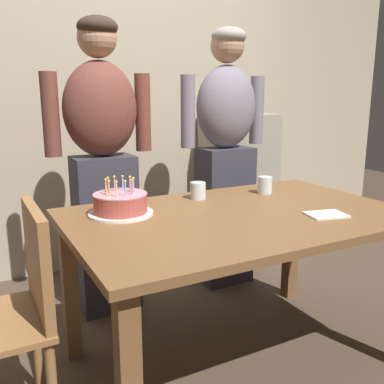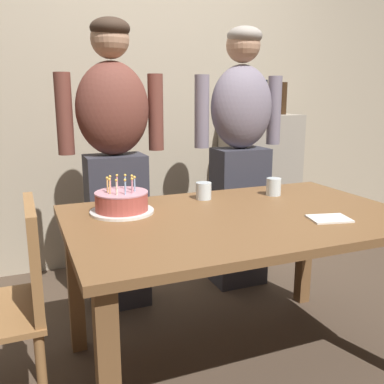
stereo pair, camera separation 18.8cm
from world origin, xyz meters
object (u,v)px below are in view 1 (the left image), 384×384
Objects in this scene: water_glass_near at (265,185)px; person_woman_cardigan at (225,155)px; water_glass_far at (198,191)px; dining_chair at (12,307)px; birthday_cake at (120,204)px; person_man_bearded at (103,164)px; napkin_stack at (326,215)px.

person_woman_cardigan reaches higher than water_glass_near.
water_glass_far is 1.02m from dining_chair.
person_man_bearded is at bearing 80.39° from birthday_cake.
napkin_stack is at bearing 79.98° from dining_chair.
birthday_cake is 0.45m from water_glass_far.
dining_chair is (-0.93, -0.31, -0.27)m from water_glass_far.
water_glass_far is 0.10× the size of dining_chair.
dining_chair reaches higher than water_glass_near.
person_woman_cardigan is at bearing 32.52° from birthday_cake.
dining_chair is at bearing 29.57° from person_woman_cardigan.
person_woman_cardigan reaches higher than napkin_stack.
napkin_stack is at bearing 124.14° from person_man_bearded.
dining_chair is at bearing 53.60° from person_man_bearded.
person_man_bearded is (-0.34, 0.49, 0.09)m from water_glass_far.
person_man_bearded is (-0.69, 1.02, 0.13)m from napkin_stack.
person_woman_cardigan is (0.10, 0.55, 0.09)m from water_glass_near.
person_man_bearded is 0.82m from person_woman_cardigan.
person_man_bearded reaches higher than water_glass_far.
person_woman_cardigan is at bearing 45.88° from water_glass_far.
napkin_stack is 1.24m from person_man_bearded.
water_glass_far is at bearing 123.07° from napkin_stack.
person_man_bearded reaches higher than birthday_cake.
birthday_cake is at bearing -167.67° from water_glass_far.
birthday_cake is at bearing 151.01° from napkin_stack.
person_man_bearded is at bearing 125.30° from water_glass_far.
birthday_cake is 0.60m from person_man_bearded.
person_man_bearded is 1.05m from dining_chair.
water_glass_far is 0.51× the size of napkin_stack.
birthday_cake is 0.17× the size of person_man_bearded.
water_glass_near is 1.06× the size of water_glass_far.
dining_chair is (-1.31, -0.25, -0.27)m from water_glass_near.
napkin_stack is 0.10× the size of person_woman_cardigan.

